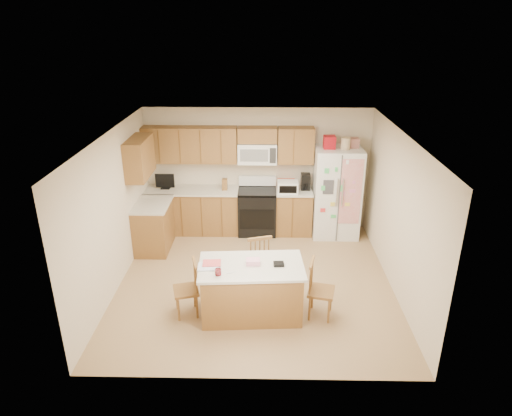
{
  "coord_description": "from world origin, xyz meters",
  "views": [
    {
      "loc": [
        0.15,
        -6.61,
        4.11
      ],
      "look_at": [
        0.01,
        0.35,
        1.19
      ],
      "focal_mm": 32.0,
      "sensor_mm": 36.0,
      "label": 1
    }
  ],
  "objects_px": {
    "windsor_chair_left": "(187,290)",
    "windsor_chair_back": "(257,261)",
    "stove": "(257,210)",
    "refrigerator": "(336,191)",
    "windsor_chair_right": "(320,291)",
    "island": "(251,289)"
  },
  "relations": [
    {
      "from": "refrigerator",
      "to": "windsor_chair_back",
      "type": "xyz_separation_m",
      "value": [
        -1.53,
        -2.0,
        -0.47
      ]
    },
    {
      "from": "windsor_chair_back",
      "to": "windsor_chair_right",
      "type": "height_order",
      "value": "windsor_chair_back"
    },
    {
      "from": "windsor_chair_left",
      "to": "windsor_chair_back",
      "type": "xyz_separation_m",
      "value": [
        1.01,
        0.79,
        0.04
      ]
    },
    {
      "from": "windsor_chair_back",
      "to": "windsor_chair_right",
      "type": "bearing_deg",
      "value": -40.91
    },
    {
      "from": "refrigerator",
      "to": "windsor_chair_back",
      "type": "relative_size",
      "value": 2.13
    },
    {
      "from": "stove",
      "to": "windsor_chair_left",
      "type": "distance_m",
      "value": 3.02
    },
    {
      "from": "stove",
      "to": "refrigerator",
      "type": "height_order",
      "value": "refrigerator"
    },
    {
      "from": "windsor_chair_back",
      "to": "stove",
      "type": "bearing_deg",
      "value": 91.01
    },
    {
      "from": "stove",
      "to": "refrigerator",
      "type": "relative_size",
      "value": 0.55
    },
    {
      "from": "refrigerator",
      "to": "windsor_chair_left",
      "type": "height_order",
      "value": "refrigerator"
    },
    {
      "from": "refrigerator",
      "to": "windsor_chair_right",
      "type": "bearing_deg",
      "value": -102.3
    },
    {
      "from": "stove",
      "to": "refrigerator",
      "type": "distance_m",
      "value": 1.63
    },
    {
      "from": "stove",
      "to": "windsor_chair_back",
      "type": "relative_size",
      "value": 1.18
    },
    {
      "from": "refrigerator",
      "to": "island",
      "type": "relative_size",
      "value": 1.31
    },
    {
      "from": "refrigerator",
      "to": "windsor_chair_back",
      "type": "bearing_deg",
      "value": -127.51
    },
    {
      "from": "stove",
      "to": "refrigerator",
      "type": "xyz_separation_m",
      "value": [
        1.57,
        -0.06,
        0.45
      ]
    },
    {
      "from": "island",
      "to": "windsor_chair_left",
      "type": "distance_m",
      "value": 0.94
    },
    {
      "from": "island",
      "to": "windsor_chair_back",
      "type": "height_order",
      "value": "windsor_chair_back"
    },
    {
      "from": "windsor_chair_left",
      "to": "windsor_chair_back",
      "type": "distance_m",
      "value": 1.29
    },
    {
      "from": "island",
      "to": "windsor_chair_right",
      "type": "relative_size",
      "value": 1.73
    },
    {
      "from": "refrigerator",
      "to": "windsor_chair_left",
      "type": "bearing_deg",
      "value": -132.4
    },
    {
      "from": "stove",
      "to": "windsor_chair_right",
      "type": "relative_size",
      "value": 1.26
    }
  ]
}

